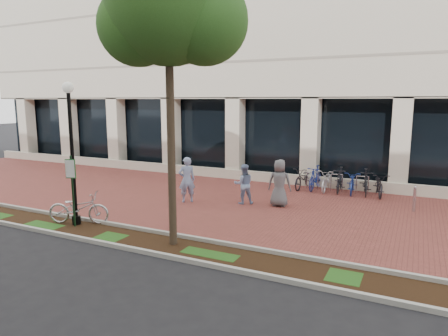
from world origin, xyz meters
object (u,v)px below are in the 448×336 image
at_px(parking_sign, 72,182).
at_px(pedestrian_mid, 244,184).
at_px(locked_bicycle, 79,208).
at_px(bike_rack_cluster, 340,181).
at_px(lamppost, 72,146).
at_px(bollard, 414,199).
at_px(pedestrian_left, 187,180).
at_px(pedestrian_right, 279,183).
at_px(street_tree, 170,11).

height_order(parking_sign, pedestrian_mid, parking_sign).
bearing_deg(locked_bicycle, bike_rack_cluster, -60.96).
relative_size(lamppost, bike_rack_cluster, 1.09).
height_order(parking_sign, lamppost, lamppost).
distance_m(bollard, bike_rack_cluster, 3.70).
height_order(locked_bicycle, pedestrian_left, pedestrian_left).
relative_size(pedestrian_right, bike_rack_cluster, 0.43).
xyz_separation_m(street_tree, pedestrian_left, (-2.20, 4.28, -5.45)).
distance_m(street_tree, locked_bicycle, 7.04).
bearing_deg(bollard, pedestrian_left, -163.52).
bearing_deg(lamppost, bollard, 33.37).
relative_size(parking_sign, bike_rack_cluster, 0.55).
bearing_deg(bike_rack_cluster, parking_sign, -127.56).
bearing_deg(parking_sign, bollard, 14.98).
bearing_deg(parking_sign, pedestrian_right, 26.62).
relative_size(street_tree, pedestrian_right, 4.46).
relative_size(pedestrian_left, pedestrian_right, 1.00).
xyz_separation_m(lamppost, pedestrian_right, (5.31, 5.19, -1.70)).
relative_size(pedestrian_mid, pedestrian_right, 0.87).
bearing_deg(pedestrian_right, locked_bicycle, 34.32).
bearing_deg(pedestrian_left, locked_bicycle, 25.96).
bearing_deg(pedestrian_left, pedestrian_right, 155.15).
bearing_deg(street_tree, bollard, 47.88).
height_order(parking_sign, pedestrian_right, parking_sign).
bearing_deg(lamppost, parking_sign, -57.53).
distance_m(street_tree, pedestrian_left, 7.27).
bearing_deg(locked_bicycle, bollard, -78.90).
xyz_separation_m(parking_sign, bike_rack_cluster, (6.86, 8.91, -0.98)).
xyz_separation_m(lamppost, pedestrian_mid, (3.92, 4.93, -1.82)).
bearing_deg(pedestrian_mid, parking_sign, 22.11).
distance_m(locked_bicycle, bollard, 11.96).
bearing_deg(lamppost, pedestrian_right, 44.33).
height_order(parking_sign, pedestrian_left, parking_sign).
distance_m(street_tree, pedestrian_mid, 7.52).
bearing_deg(street_tree, bike_rack_cluster, 71.01).
distance_m(parking_sign, pedestrian_left, 4.71).
relative_size(lamppost, street_tree, 0.57).
height_order(street_tree, bike_rack_cluster, street_tree).
distance_m(locked_bicycle, bike_rack_cluster, 11.06).
bearing_deg(locked_bicycle, pedestrian_right, -68.03).
height_order(parking_sign, locked_bicycle, parking_sign).
height_order(lamppost, bike_rack_cluster, lamppost).
relative_size(parking_sign, locked_bicycle, 1.15).
xyz_separation_m(parking_sign, street_tree, (3.83, 0.10, 4.87)).
bearing_deg(locked_bicycle, pedestrian_mid, -60.84).
bearing_deg(pedestrian_right, bike_rack_cluster, -125.16).
height_order(pedestrian_mid, bollard, pedestrian_mid).
xyz_separation_m(street_tree, pedestrian_right, (1.35, 5.31, -5.45)).
bearing_deg(pedestrian_mid, bollard, 163.90).
relative_size(parking_sign, pedestrian_left, 1.27).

